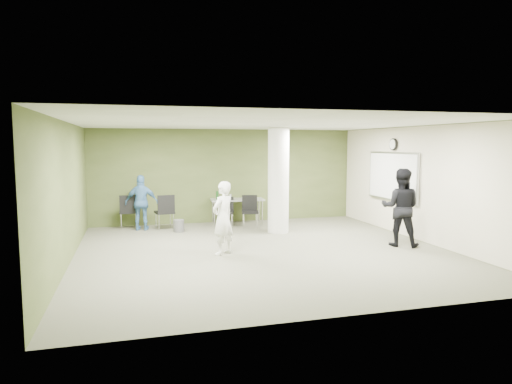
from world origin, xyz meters
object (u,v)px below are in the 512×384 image
object	(u,v)px
woman_white	(223,218)
man_blue	(142,203)
man_black	(401,207)
chair_back_left	(128,209)
folding_table	(237,201)

from	to	relation	value
woman_white	man_blue	distance (m)	3.69
woman_white	man_black	size ratio (longest dim) A/B	0.87
chair_back_left	man_blue	xyz separation A→B (m)	(0.36, -0.28, 0.20)
man_black	folding_table	bearing A→B (deg)	-18.38
folding_table	man_black	size ratio (longest dim) A/B	0.90
man_black	man_blue	distance (m)	6.76
man_blue	man_black	bearing A→B (deg)	159.46
woman_white	man_black	xyz separation A→B (m)	(4.12, -0.28, 0.12)
chair_back_left	woman_white	distance (m)	4.11
folding_table	man_blue	bearing A→B (deg)	-168.69
man_black	man_blue	size ratio (longest dim) A/B	1.19
folding_table	man_blue	distance (m)	2.75
man_black	man_blue	world-z (taller)	man_black
chair_back_left	woman_white	world-z (taller)	woman_white
folding_table	woman_white	world-z (taller)	woman_white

